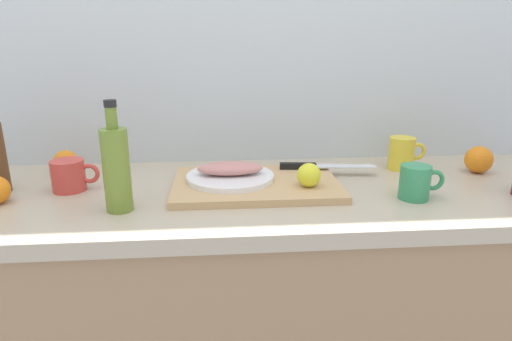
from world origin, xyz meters
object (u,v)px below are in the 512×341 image
Objects in this scene: cutting_board at (256,184)px; chef_knife at (315,166)px; lemon_0 at (309,175)px; olive_oil_bottle at (116,168)px; coffee_mug_0 at (69,175)px; coffee_mug_2 at (402,153)px; fish_fillet at (230,168)px; white_plate at (230,177)px; coffee_mug_1 at (416,182)px.

chef_knife is at bearing 27.62° from cutting_board.
lemon_0 is 0.49m from olive_oil_bottle.
coffee_mug_0 reaches higher than cutting_board.
coffee_mug_2 reaches higher than coffee_mug_0.
olive_oil_bottle is at bearing -43.64° from coffee_mug_0.
cutting_board is 0.08m from fish_fillet.
cutting_board is 0.50m from coffee_mug_2.
olive_oil_bottle is (-0.48, -0.08, 0.06)m from lemon_0.
white_plate is 2.09× the size of coffee_mug_1.
cutting_board is 0.38m from olive_oil_bottle.
cutting_board is 2.48× the size of fish_fillet.
olive_oil_bottle is (-0.53, -0.24, 0.08)m from chef_knife.
chef_knife is 0.70m from coffee_mug_0.
coffee_mug_1 is (0.27, -0.06, -0.01)m from lemon_0.
chef_knife is at bearing 17.51° from fish_fillet.
chef_knife is 2.27× the size of coffee_mug_0.
cutting_board is 3.89× the size of coffee_mug_1.
cutting_board is at bearing 163.36° from coffee_mug_1.
lemon_0 is (0.14, -0.06, 0.04)m from cutting_board.
coffee_mug_1 is at bearing -8.75° from coffee_mug_0.
coffee_mug_1 is (0.48, -0.14, -0.01)m from fish_fillet.
coffee_mug_2 is (0.34, 0.20, -0.00)m from lemon_0.
fish_fillet is 1.54× the size of coffee_mug_2.
olive_oil_bottle is at bearing -178.65° from coffee_mug_1.
lemon_0 is at bearing -23.67° from cutting_board.
coffee_mug_0 is at bearing 179.64° from fish_fillet.
cutting_board is 0.42m from coffee_mug_1.
olive_oil_bottle reaches higher than fish_fillet.
white_plate is 0.27m from chef_knife.
coffee_mug_2 reaches higher than fish_fillet.
fish_fillet is 1.56× the size of coffee_mug_1.
coffee_mug_1 is at bearing -16.64° from cutting_board.
chef_knife is 4.54× the size of lemon_0.
olive_oil_bottle is at bearing -150.24° from fish_fillet.
chef_knife is at bearing 24.06° from olive_oil_bottle.
fish_fillet is (0.00, 0.00, 0.03)m from white_plate.
white_plate is at bearing -0.36° from coffee_mug_0.
chef_knife is 2.43× the size of coffee_mug_2.
coffee_mug_2 is at bearing 30.72° from lemon_0.
white_plate is 0.03m from fish_fillet.
cutting_board is 0.08m from white_plate.
lemon_0 is (0.21, -0.08, 0.02)m from white_plate.
olive_oil_bottle is 2.08× the size of coffee_mug_0.
cutting_board is at bearing -2.21° from coffee_mug_0.
fish_fillet is 0.27m from chef_knife.
coffee_mug_0 is 1.09× the size of coffee_mug_1.
lemon_0 is at bearing 9.32° from olive_oil_bottle.
fish_fillet reaches higher than chef_knife.
fish_fillet is at bearing 159.70° from lemon_0.
lemon_0 is at bearing 167.16° from coffee_mug_1.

